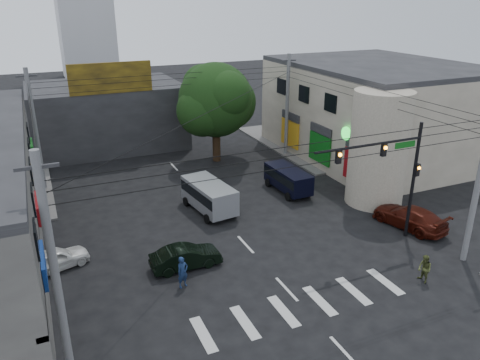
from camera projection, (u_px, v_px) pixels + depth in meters
ground at (260, 261)px, 26.17m from camera, size 160.00×160.00×0.00m
sidewalk_far_right at (340, 139)px, 48.25m from camera, size 16.00×16.00×0.15m
building_right at (375, 112)px, 42.56m from camera, size 14.00×18.00×8.00m
corner_column at (378, 149)px, 32.26m from camera, size 4.00×4.00×8.00m
building_far at (107, 115)px, 45.68m from camera, size 14.00×10.00×6.00m
billboard at (111, 78)px, 39.94m from camera, size 7.00×0.30×2.60m
street_tree at (216, 100)px, 40.14m from camera, size 6.40×6.40×8.70m
traffic_gantry at (393, 166)px, 26.50m from camera, size 7.10×0.35×7.20m
utility_pole_near_left at (55, 272)px, 16.70m from camera, size 0.32×0.32×9.20m
utility_pole_near_right at (478, 184)px, 24.62m from camera, size 0.32×0.32×9.20m
utility_pole_far_left at (36, 131)px, 34.13m from camera, size 0.32×0.32×9.20m
utility_pole_far_right at (287, 106)px, 42.06m from camera, size 0.32×0.32×9.20m
dark_sedan at (186, 257)px, 25.32m from camera, size 1.35×3.84×1.27m
white_compact at (55, 259)px, 25.18m from camera, size 3.52×4.41×1.22m
maroon_sedan at (409, 217)px, 29.75m from camera, size 4.07×5.70×1.41m
silver_minivan at (209, 197)px, 31.86m from camera, size 5.26×3.21×2.04m
navy_van at (288, 181)px, 35.12m from camera, size 4.56×1.94×1.79m
traffic_officer at (183, 272)px, 23.53m from camera, size 0.87×0.78×1.69m
pedestrian_olive at (425, 269)px, 23.97m from camera, size 0.80×0.65×1.52m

